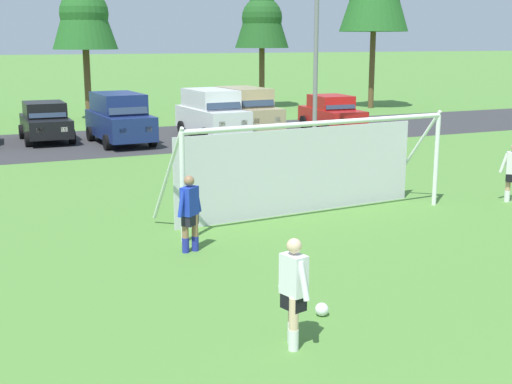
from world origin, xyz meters
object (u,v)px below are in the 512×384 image
object	(u,v)px
player_winger_left	(294,293)
parked_car_slot_center_left	(120,118)
parked_car_slot_left	(46,121)
parked_car_slot_right	(332,113)
soccer_goal	(305,165)
soccer_ball	(322,309)
player_midfield_center	(190,214)
street_lamp	(320,44)
parked_car_slot_center_right	(245,110)
parked_car_slot_center	(212,113)

from	to	relation	value
player_winger_left	parked_car_slot_center_left	bearing A→B (deg)	83.62
parked_car_slot_left	parked_car_slot_right	bearing A→B (deg)	-8.03
soccer_goal	parked_car_slot_center_left	size ratio (longest dim) A/B	1.61
parked_car_slot_center_left	parked_car_slot_right	xyz separation A→B (m)	(10.53, 0.17, -0.24)
soccer_ball	parked_car_slot_right	world-z (taller)	parked_car_slot_right
player_midfield_center	player_winger_left	distance (m)	4.99
player_winger_left	parked_car_slot_left	size ratio (longest dim) A/B	0.39
player_winger_left	street_lamp	xyz separation A→B (m)	(9.47, 16.31, 3.39)
parked_car_slot_left	parked_car_slot_center_right	xyz separation A→B (m)	(9.06, -1.10, 0.24)
soccer_ball	street_lamp	xyz separation A→B (m)	(8.52, 15.49, 4.10)
player_midfield_center	parked_car_slot_center	world-z (taller)	parked_car_slot_center
soccer_goal	parked_car_slot_center	distance (m)	14.88
player_winger_left	street_lamp	bearing A→B (deg)	59.86
soccer_ball	player_winger_left	xyz separation A→B (m)	(-0.95, -0.82, 0.71)
street_lamp	parked_car_slot_right	bearing A→B (deg)	54.42
parked_car_slot_center_left	parked_car_slot_center_right	distance (m)	6.33
player_midfield_center	parked_car_slot_left	xyz separation A→B (m)	(-0.58, 17.95, 0.05)
parked_car_slot_left	parked_car_slot_right	xyz separation A→B (m)	(13.33, -1.88, 0.00)
soccer_ball	parked_car_slot_center	xyz separation A→B (m)	(5.77, 20.55, 1.00)
player_midfield_center	player_winger_left	size ratio (longest dim) A/B	1.00
street_lamp	parked_car_slot_center	bearing A→B (deg)	118.49
parked_car_slot_center	parked_car_slot_right	world-z (taller)	parked_car_slot_center
parked_car_slot_center_right	player_midfield_center	bearing A→B (deg)	-116.70
player_winger_left	parked_car_slot_center_left	world-z (taller)	parked_car_slot_center_left
soccer_goal	parked_car_slot_left	xyz separation A→B (m)	(-4.26, 16.15, -0.42)
parked_car_slot_left	parked_car_slot_center	distance (m)	7.36
soccer_goal	player_midfield_center	bearing A→B (deg)	-153.92
street_lamp	player_midfield_center	bearing A→B (deg)	-129.57
parked_car_slot_center_left	street_lamp	world-z (taller)	street_lamp
soccer_goal	parked_car_slot_center_left	world-z (taller)	soccer_goal
player_midfield_center	parked_car_slot_center	xyz separation A→B (m)	(6.60, 16.38, 0.29)
soccer_ball	parked_car_slot_center	world-z (taller)	parked_car_slot_center
parked_car_slot_left	parked_car_slot_center_left	distance (m)	3.48
parked_car_slot_right	player_winger_left	bearing A→B (deg)	-121.42
player_winger_left	parked_car_slot_right	distance (m)	24.68
player_midfield_center	parked_car_slot_right	size ratio (longest dim) A/B	0.38
soccer_goal	parked_car_slot_right	world-z (taller)	soccer_goal
parked_car_slot_left	parked_car_slot_right	size ratio (longest dim) A/B	0.98
parked_car_slot_right	street_lamp	xyz separation A→B (m)	(-3.40, -4.75, 3.34)
soccer_ball	parked_car_slot_right	distance (m)	23.50
parked_car_slot_center	parked_car_slot_center_right	distance (m)	1.93
street_lamp	soccer_goal	bearing A→B (deg)	-120.80
parked_car_slot_center	parked_car_slot_right	bearing A→B (deg)	-2.94
parked_car_slot_center_left	parked_car_slot_right	world-z (taller)	parked_car_slot_center_left
player_winger_left	parked_car_slot_right	bearing A→B (deg)	58.58
parked_car_slot_center_left	street_lamp	size ratio (longest dim) A/B	0.57
parked_car_slot_left	parked_car_slot_right	world-z (taller)	same
soccer_ball	player_midfield_center	distance (m)	4.31
parked_car_slot_center_left	player_midfield_center	bearing A→B (deg)	-97.95
soccer_ball	parked_car_slot_left	size ratio (longest dim) A/B	0.05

